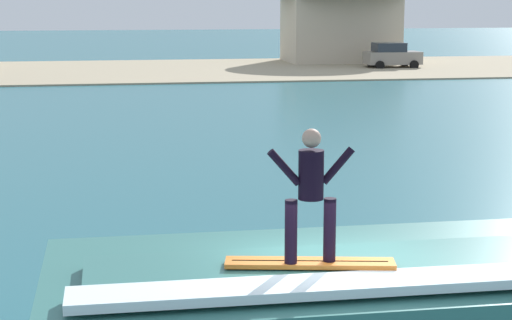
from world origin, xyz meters
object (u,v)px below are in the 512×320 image
(wave_crest, at_px, (324,314))
(surfer, at_px, (311,188))
(surfboard, at_px, (310,263))
(house_gabled_white, at_px, (340,13))
(car_far_shore, at_px, (392,55))

(wave_crest, relative_size, surfer, 4.38)
(surfboard, height_order, house_gabled_white, house_gabled_white)
(surfer, bearing_deg, wave_crest, 60.20)
(surfer, xyz_separation_m, house_gabled_white, (15.62, 56.21, 1.22))
(wave_crest, height_order, car_far_shore, car_far_shore)
(wave_crest, distance_m, car_far_shore, 52.38)
(wave_crest, xyz_separation_m, surfboard, (-0.33, -0.55, 0.91))
(car_far_shore, bearing_deg, surfer, -109.62)
(surfboard, height_order, surfer, surfer)
(house_gabled_white, bearing_deg, wave_crest, -105.37)
(wave_crest, height_order, surfer, surfer)
(car_far_shore, bearing_deg, house_gabled_white, 109.35)
(house_gabled_white, bearing_deg, surfer, -105.53)
(surfer, height_order, car_far_shore, surfer)
(surfer, bearing_deg, surfboard, 79.05)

